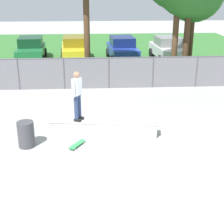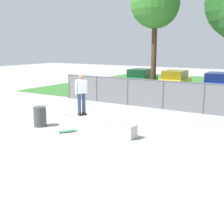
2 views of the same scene
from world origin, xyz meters
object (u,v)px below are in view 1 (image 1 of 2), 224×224
skateboard (77,144)px  car_white (168,48)px  skateboarder (77,94)px  trash_bin (26,134)px  car_blue (122,48)px  concrete_ledge (103,128)px  car_yellow (75,48)px  car_green (31,49)px

skateboard → car_white: size_ratio=0.18×
skateboarder → trash_bin: bearing=-153.9°
skateboarder → trash_bin: skateboarder is taller
skateboard → trash_bin: 1.77m
skateboarder → car_white: skateboarder is taller
skateboard → car_blue: (2.75, 13.59, 0.77)m
concrete_ledge → car_yellow: size_ratio=0.92×
concrete_ledge → skateboarder: skateboarder is taller
skateboard → car_green: size_ratio=0.18×
car_white → car_blue: bearing=177.9°
skateboarder → car_white: size_ratio=0.42×
concrete_ledge → car_white: bearing=67.9°
car_white → trash_bin: bearing=-120.1°
car_green → skateboard: bearing=-74.6°
car_yellow → car_white: size_ratio=1.00×
skateboarder → car_white: 13.90m
skateboard → car_blue: size_ratio=0.18×
skateboard → car_blue: car_blue is taller
skateboarder → car_yellow: skateboarder is taller
car_yellow → car_blue: same height
skateboard → car_yellow: (-0.68, 13.82, 0.77)m
skateboard → car_green: 14.35m
car_green → car_white: bearing=-2.0°
car_green → trash_bin: 13.87m
car_yellow → trash_bin: size_ratio=4.81×
concrete_ledge → skateboard: 1.29m
skateboarder → skateboard: 1.78m
concrete_ledge → car_white: 13.60m
car_green → car_blue: bearing=-2.0°
concrete_ledge → car_green: 13.78m
car_green → car_blue: same height
concrete_ledge → trash_bin: (-2.64, -0.78, 0.16)m
trash_bin → car_white: bearing=59.9°
skateboarder → skateboard: size_ratio=2.31×
skateboard → car_green: car_green is taller
trash_bin → car_green: bearing=98.6°
skateboard → car_yellow: 13.85m
car_green → car_blue: (6.55, -0.23, 0.00)m
car_green → concrete_ledge: bearing=-70.0°
car_green → trash_bin: car_green is taller
skateboarder → car_green: size_ratio=0.42×
car_blue → trash_bin: (-4.47, -13.48, -0.39)m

